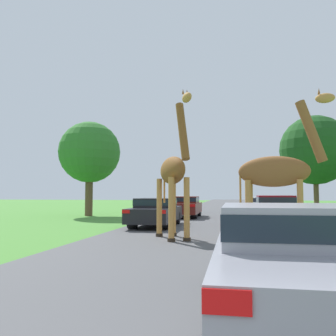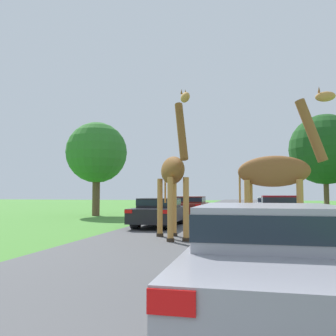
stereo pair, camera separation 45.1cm
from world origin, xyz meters
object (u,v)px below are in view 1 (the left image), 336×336
giraffe_near_road (173,174)px  car_rear_follower (185,206)px  car_far_ahead (156,211)px  tree_centre_back (90,153)px  car_queue_right (262,205)px  car_verge_right (276,210)px  giraffe_companion (279,173)px  tree_right_cluster (315,150)px  car_queue_left (181,204)px  car_lead_maroon (290,257)px

giraffe_near_road → car_rear_follower: size_ratio=1.09×
car_far_ahead → tree_centre_back: (-6.18, 6.65, 3.66)m
giraffe_near_road → car_queue_right: size_ratio=1.17×
car_verge_right → car_rear_follower: size_ratio=0.91×
tree_centre_back → giraffe_companion: bearing=-46.3°
car_queue_right → tree_right_cluster: bearing=45.9°
tree_centre_back → tree_right_cluster: size_ratio=0.79×
car_far_ahead → giraffe_near_road: bearing=-70.5°
tree_centre_back → tree_right_cluster: (16.81, 9.18, 0.91)m
giraffe_companion → car_far_ahead: size_ratio=1.02×
car_verge_right → tree_centre_back: bearing=155.9°
tree_right_cluster → car_far_ahead: bearing=-123.9°
car_far_ahead → tree_centre_back: size_ratio=0.71×
giraffe_near_road → car_far_ahead: 5.02m
car_verge_right → tree_centre_back: (-11.79, 5.28, 3.61)m
giraffe_companion → car_queue_left: bearing=-152.0°
tree_centre_back → car_rear_follower: bearing=-1.8°
car_verge_right → tree_right_cluster: tree_right_cluster is taller
giraffe_near_road → car_far_ahead: (-1.60, 4.52, -1.50)m
car_rear_follower → tree_right_cluster: size_ratio=0.54×
car_queue_left → car_rear_follower: car_rear_follower is taller
car_queue_right → car_far_ahead: size_ratio=0.89×
giraffe_near_road → car_lead_maroon: (2.71, -7.26, -1.46)m
car_far_ahead → car_verge_right: size_ratio=1.15×
giraffe_companion → car_queue_left: giraffe_companion is taller
giraffe_near_road → car_queue_left: size_ratio=1.03×
car_queue_left → car_rear_follower: size_ratio=1.06×
giraffe_companion → tree_right_cluster: bearing=175.0°
car_rear_follower → car_queue_right: bearing=39.8°
car_far_ahead → car_verge_right: (5.61, 1.37, 0.05)m
giraffe_near_road → car_lead_maroon: giraffe_near_road is taller
car_queue_right → giraffe_companion: bearing=-92.5°
tree_centre_back → car_lead_maroon: bearing=-60.4°
car_far_ahead → car_rear_follower: car_rear_follower is taller
car_lead_maroon → tree_right_cluster: (6.32, 27.60, 4.53)m
car_queue_right → car_rear_follower: size_ratio=0.93×
car_queue_right → car_rear_follower: 6.70m
giraffe_companion → car_rear_follower: size_ratio=1.06×
car_rear_follower → tree_right_cluster: (10.09, 9.39, 4.55)m
car_far_ahead → tree_centre_back: bearing=132.9°
car_queue_left → car_queue_right: bearing=-13.6°
car_queue_right → car_verge_right: (-0.07, -9.36, 0.07)m
car_queue_right → car_queue_left: car_queue_left is taller
car_queue_right → tree_right_cluster: size_ratio=0.50×
giraffe_companion → car_rear_follower: (-4.47, 11.51, -1.46)m
car_rear_follower → tree_right_cluster: tree_right_cluster is taller
giraffe_companion → car_lead_maroon: (-0.70, -6.70, -1.44)m
car_lead_maroon → tree_centre_back: size_ratio=0.71×
giraffe_companion → tree_centre_back: 16.35m
car_lead_maroon → tree_right_cluster: size_ratio=0.56×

